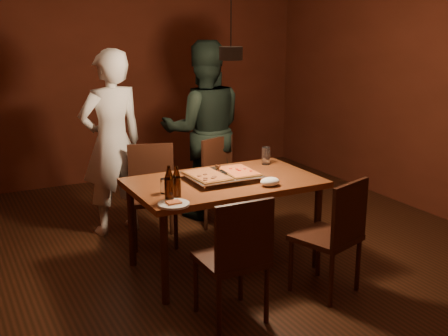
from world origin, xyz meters
name	(u,v)px	position (x,y,z in m)	size (l,w,h in m)	color
room_shell	(231,99)	(0.00, 0.00, 1.40)	(6.00, 6.00, 6.00)	#3C1C10
dining_table	(224,189)	(-0.05, 0.01, 0.68)	(1.50, 0.90, 0.75)	brown
chair_far_left	(152,185)	(-0.37, 0.83, 0.54)	(0.52, 0.52, 0.49)	#38190F
chair_far_right	(225,175)	(0.37, 0.80, 0.54)	(0.54, 0.54, 0.49)	#38190F
chair_near_left	(237,249)	(-0.39, -0.83, 0.54)	(0.42, 0.42, 0.49)	#38190F
chair_near_right	(336,227)	(0.45, -0.80, 0.54)	(0.53, 0.53, 0.49)	#38190F
pizza_tray	(222,177)	(-0.07, 0.03, 0.77)	(0.55, 0.45, 0.05)	silver
pizza_meat	(207,175)	(-0.20, 0.02, 0.81)	(0.26, 0.41, 0.02)	maroon
pizza_cheese	(239,171)	(0.08, 0.01, 0.81)	(0.24, 0.38, 0.02)	gold
spatula	(221,172)	(-0.06, 0.05, 0.81)	(0.09, 0.24, 0.04)	silver
beer_bottle_a	(169,184)	(-0.64, -0.28, 0.88)	(0.07, 0.07, 0.26)	black
beer_bottle_b	(177,182)	(-0.56, -0.22, 0.87)	(0.06, 0.06, 0.23)	black
water_glass_left	(165,186)	(-0.60, -0.09, 0.81)	(0.07, 0.07, 0.11)	silver
water_glass_right	(266,156)	(0.51, 0.29, 0.83)	(0.08, 0.08, 0.15)	silver
plate_slice	(174,204)	(-0.65, -0.38, 0.76)	(0.22, 0.22, 0.03)	white
napkin	(270,182)	(0.19, -0.29, 0.78)	(0.16, 0.12, 0.07)	white
diner_white	(112,143)	(-0.61, 1.22, 0.87)	(0.64, 0.42, 1.75)	white
diner_dark	(204,130)	(0.36, 1.24, 0.90)	(0.88, 0.68, 1.80)	black
pendant_lamp	(231,52)	(0.00, 0.00, 1.76)	(0.18, 0.18, 1.10)	black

